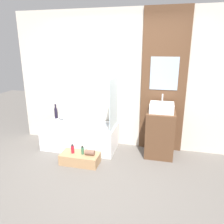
% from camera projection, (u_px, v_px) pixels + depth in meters
% --- Properties ---
extents(ground_plane, '(12.00, 12.00, 0.00)m').
position_uv_depth(ground_plane, '(96.00, 189.00, 3.09)').
color(ground_plane, '#605B56').
extents(wall_tiled_back, '(4.20, 0.06, 2.60)m').
position_uv_depth(wall_tiled_back, '(120.00, 81.00, 4.18)').
color(wall_tiled_back, beige).
rests_on(wall_tiled_back, ground_plane).
extents(wall_wood_accent, '(0.81, 0.04, 2.60)m').
position_uv_depth(wall_wood_accent, '(164.00, 83.00, 3.95)').
color(wall_wood_accent, brown).
rests_on(wall_wood_accent, ground_plane).
extents(bathtub, '(1.42, 0.66, 0.49)m').
position_uv_depth(bathtub, '(80.00, 136.00, 4.30)').
color(bathtub, white).
rests_on(bathtub, ground_plane).
extents(glass_shower_screen, '(0.01, 0.59, 0.93)m').
position_uv_depth(glass_shower_screen, '(114.00, 104.00, 3.92)').
color(glass_shower_screen, silver).
rests_on(glass_shower_screen, bathtub).
extents(wooden_step_bench, '(0.66, 0.33, 0.18)m').
position_uv_depth(wooden_step_bench, '(80.00, 158.00, 3.75)').
color(wooden_step_bench, '#A87F56').
rests_on(wooden_step_bench, ground_plane).
extents(vanity_cabinet, '(0.50, 0.49, 0.83)m').
position_uv_depth(vanity_cabinet, '(160.00, 134.00, 3.96)').
color(vanity_cabinet, brown).
rests_on(vanity_cabinet, ground_plane).
extents(sink, '(0.41, 0.34, 0.31)m').
position_uv_depth(sink, '(162.00, 108.00, 3.82)').
color(sink, white).
rests_on(sink, vanity_cabinet).
extents(vase_tall_dark, '(0.06, 0.06, 0.30)m').
position_uv_depth(vase_tall_dark, '(56.00, 113.00, 4.57)').
color(vase_tall_dark, black).
rests_on(vase_tall_dark, bathtub).
extents(vase_round_light, '(0.13, 0.13, 0.13)m').
position_uv_depth(vase_round_light, '(61.00, 116.00, 4.52)').
color(vase_round_light, silver).
rests_on(vase_round_light, bathtub).
extents(bottle_soap_primary, '(0.05, 0.05, 0.16)m').
position_uv_depth(bottle_soap_primary, '(73.00, 149.00, 3.74)').
color(bottle_soap_primary, '#B21928').
rests_on(bottle_soap_primary, wooden_step_bench).
extents(bottle_soap_secondary, '(0.05, 0.05, 0.15)m').
position_uv_depth(bottle_soap_secondary, '(82.00, 151.00, 3.70)').
color(bottle_soap_secondary, '#38704C').
rests_on(bottle_soap_secondary, wooden_step_bench).
extents(towel_roll, '(0.16, 0.09, 0.09)m').
position_uv_depth(towel_roll, '(90.00, 153.00, 3.67)').
color(towel_roll, brown).
rests_on(towel_roll, wooden_step_bench).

